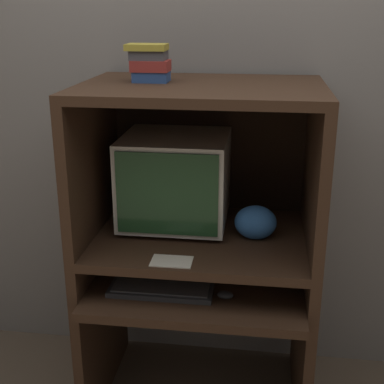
{
  "coord_description": "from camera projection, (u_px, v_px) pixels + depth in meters",
  "views": [
    {
      "loc": [
        0.23,
        -1.67,
        1.7
      ],
      "look_at": [
        -0.04,
        0.34,
        0.99
      ],
      "focal_mm": 50.0,
      "sensor_mm": 36.0,
      "label": 1
    }
  ],
  "objects": [
    {
      "name": "hutch_upper",
      "position": [
        202.0,
        136.0,
        2.1
      ],
      "size": [
        0.93,
        0.67,
        0.61
      ],
      "color": "#382316",
      "rests_on": "desk_monitor_shelf"
    },
    {
      "name": "desk_base",
      "position": [
        199.0,
        326.0,
        2.29
      ],
      "size": [
        0.93,
        0.74,
        0.64
      ],
      "color": "#382316",
      "rests_on": "ground_plane"
    },
    {
      "name": "paper_card",
      "position": [
        172.0,
        261.0,
        1.96
      ],
      "size": [
        0.15,
        0.1,
        0.0
      ],
      "color": "beige",
      "rests_on": "desk_monitor_shelf"
    },
    {
      "name": "mouse",
      "position": [
        225.0,
        295.0,
        2.03
      ],
      "size": [
        0.06,
        0.04,
        0.03
      ],
      "color": "#28282B",
      "rests_on": "desk_base"
    },
    {
      "name": "crt_monitor",
      "position": [
        175.0,
        179.0,
        2.25
      ],
      "size": [
        0.44,
        0.42,
        0.39
      ],
      "color": "beige",
      "rests_on": "desk_monitor_shelf"
    },
    {
      "name": "book_stack",
      "position": [
        150.0,
        62.0,
        2.04
      ],
      "size": [
        0.16,
        0.12,
        0.14
      ],
      "color": "navy",
      "rests_on": "hutch_upper"
    },
    {
      "name": "desk_monitor_shelf",
      "position": [
        201.0,
        242.0,
        2.21
      ],
      "size": [
        0.93,
        0.67,
        0.17
      ],
      "color": "#382316",
      "rests_on": "desk_base"
    },
    {
      "name": "keyboard",
      "position": [
        161.0,
        290.0,
        2.07
      ],
      "size": [
        0.41,
        0.14,
        0.03
      ],
      "color": "#2D2D30",
      "rests_on": "desk_base"
    },
    {
      "name": "wall_back",
      "position": [
        212.0,
        99.0,
        2.41
      ],
      "size": [
        6.0,
        0.06,
        2.6
      ],
      "color": "gray",
      "rests_on": "ground_plane"
    },
    {
      "name": "snack_bag",
      "position": [
        256.0,
        222.0,
        2.14
      ],
      "size": [
        0.17,
        0.13,
        0.14
      ],
      "color": "#336BB7",
      "rests_on": "desk_monitor_shelf"
    }
  ]
}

